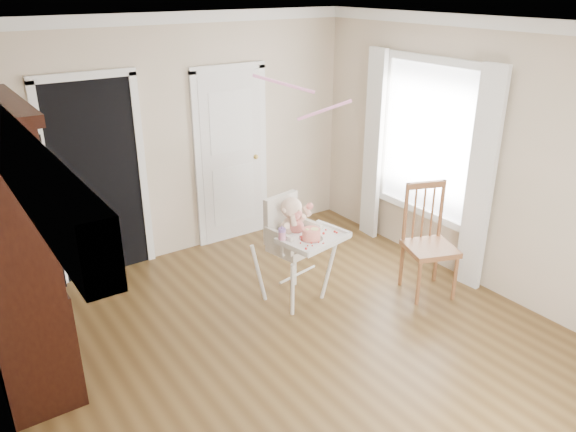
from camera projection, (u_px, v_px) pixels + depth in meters
floor at (305, 354)px, 4.87m from camera, size 5.00×5.00×0.00m
ceiling at (310, 28)px, 3.82m from camera, size 5.00×5.00×0.00m
wall_back at (174, 140)px, 6.24m from camera, size 4.50×0.00×4.50m
wall_right at (491, 161)px, 5.52m from camera, size 0.00×5.00×5.00m
crown_molding at (310, 37)px, 3.84m from camera, size 4.50×5.00×0.12m
doorway at (97, 176)px, 5.85m from camera, size 1.06×0.05×2.22m
closet_door at (232, 158)px, 6.71m from camera, size 0.96×0.09×2.13m
window_right at (425, 150)px, 6.11m from camera, size 0.13×1.84×2.30m
high_chair at (294, 238)px, 5.45m from camera, size 0.75×0.88×1.11m
baby at (292, 222)px, 5.41m from camera, size 0.35×0.26×0.49m
cake at (311, 234)px, 5.21m from camera, size 0.22×0.22×0.10m
sippy_cup at (282, 235)px, 5.14m from camera, size 0.07×0.07×0.17m
china_cabinet at (10, 251)px, 4.20m from camera, size 0.59×1.33×2.25m
dining_chair at (429, 244)px, 5.68m from camera, size 0.60×0.60×1.14m
streamer at (284, 84)px, 4.36m from camera, size 0.41×0.31×0.15m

